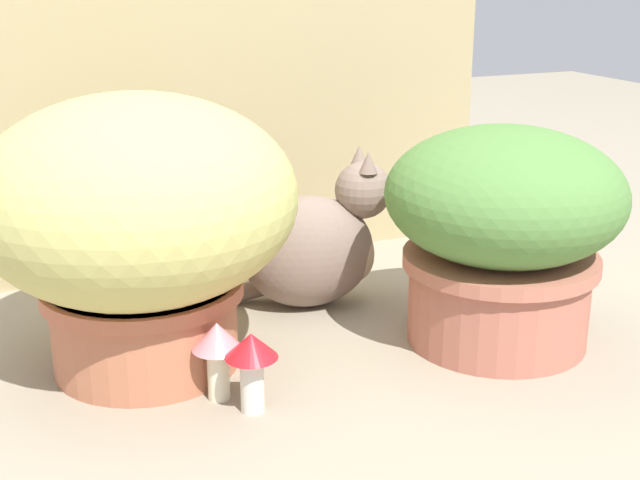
% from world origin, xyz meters
% --- Properties ---
extents(ground_plane, '(6.00, 6.00, 0.00)m').
position_xyz_m(ground_plane, '(0.00, 0.00, 0.00)').
color(ground_plane, gray).
extents(cardboard_backdrop, '(1.14, 0.03, 0.97)m').
position_xyz_m(cardboard_backdrop, '(0.10, 0.51, 0.48)').
color(cardboard_backdrop, tan).
rests_on(cardboard_backdrop, ground).
extents(grass_planter, '(0.51, 0.51, 0.46)m').
position_xyz_m(grass_planter, '(-0.23, 0.06, 0.26)').
color(grass_planter, '#B2694A').
rests_on(grass_planter, ground).
extents(leafy_planter, '(0.41, 0.41, 0.38)m').
position_xyz_m(leafy_planter, '(0.36, -0.09, 0.21)').
color(leafy_planter, '#B16652').
rests_on(leafy_planter, ground).
extents(cat, '(0.37, 0.21, 0.32)m').
position_xyz_m(cat, '(0.14, 0.19, 0.12)').
color(cat, '#7E685D').
rests_on(cat, ground).
extents(mushroom_ornament_red, '(0.08, 0.08, 0.13)m').
position_xyz_m(mushroom_ornament_red, '(-0.12, -0.16, 0.09)').
color(mushroom_ornament_red, silver).
rests_on(mushroom_ornament_red, ground).
extents(mushroom_ornament_pink, '(0.08, 0.08, 0.13)m').
position_xyz_m(mushroom_ornament_pink, '(-0.15, -0.10, 0.09)').
color(mushroom_ornament_pink, beige).
rests_on(mushroom_ornament_pink, ground).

